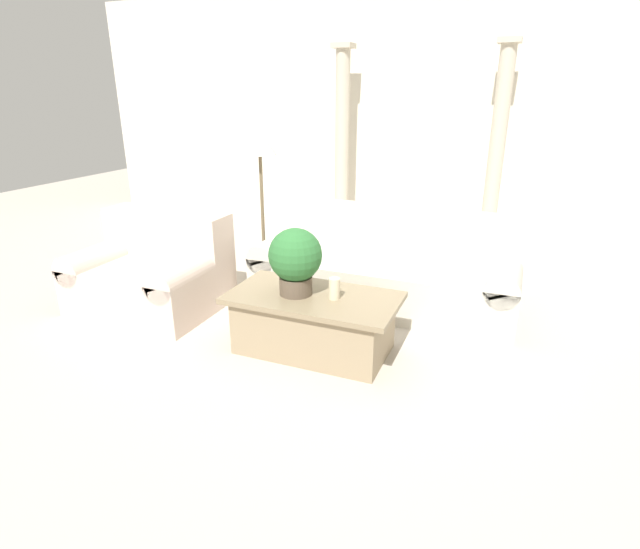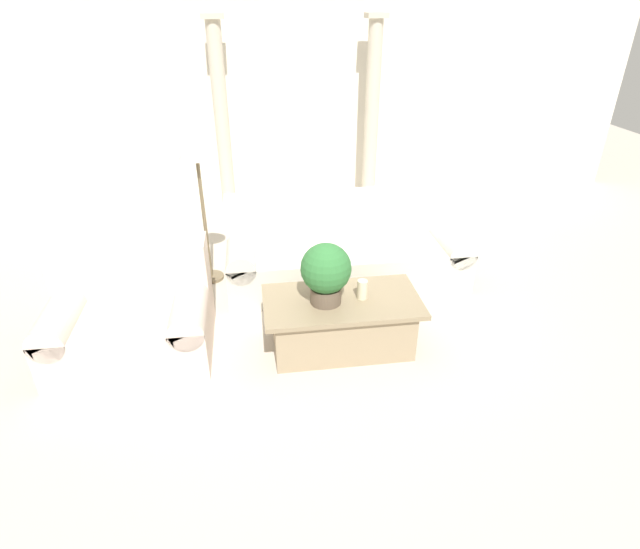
% 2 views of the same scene
% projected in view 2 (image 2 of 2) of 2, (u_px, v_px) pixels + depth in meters
% --- Properties ---
extents(ground_plane, '(16.00, 16.00, 0.00)m').
position_uv_depth(ground_plane, '(318.00, 321.00, 4.60)').
color(ground_plane, '#BCB2A3').
extents(wall_back, '(10.00, 0.06, 3.20)m').
position_uv_depth(wall_back, '(284.00, 84.00, 6.74)').
color(wall_back, silver).
rests_on(wall_back, ground_plane).
extents(sofa_long, '(2.40, 0.96, 0.85)m').
position_uv_depth(sofa_long, '(345.00, 249.00, 5.17)').
color(sofa_long, beige).
rests_on(sofa_long, ground_plane).
extents(loveseat, '(1.26, 0.96, 0.85)m').
position_uv_depth(loveseat, '(132.00, 312.00, 4.12)').
color(loveseat, beige).
rests_on(loveseat, ground_plane).
extents(coffee_table, '(1.28, 0.68, 0.46)m').
position_uv_depth(coffee_table, '(341.00, 322.00, 4.17)').
color(coffee_table, '#998466').
rests_on(coffee_table, ground_plane).
extents(potted_plant, '(0.40, 0.40, 0.51)m').
position_uv_depth(potted_plant, '(326.00, 271.00, 3.89)').
color(potted_plant, brown).
rests_on(potted_plant, coffee_table).
extents(pillar_candle, '(0.08, 0.08, 0.16)m').
position_uv_depth(pillar_candle, '(362.00, 289.00, 4.04)').
color(pillar_candle, beige).
rests_on(pillar_candle, coffee_table).
extents(floor_lamp, '(0.33, 0.33, 1.53)m').
position_uv_depth(floor_lamp, '(197.00, 161.00, 4.69)').
color(floor_lamp, brown).
rests_on(floor_lamp, ground_plane).
extents(column_left, '(0.26, 0.26, 2.46)m').
position_uv_depth(column_left, '(222.00, 118.00, 6.43)').
color(column_left, beige).
rests_on(column_left, ground_plane).
extents(column_right, '(0.26, 0.26, 2.46)m').
position_uv_depth(column_right, '(372.00, 114.00, 6.67)').
color(column_right, beige).
rests_on(column_right, ground_plane).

